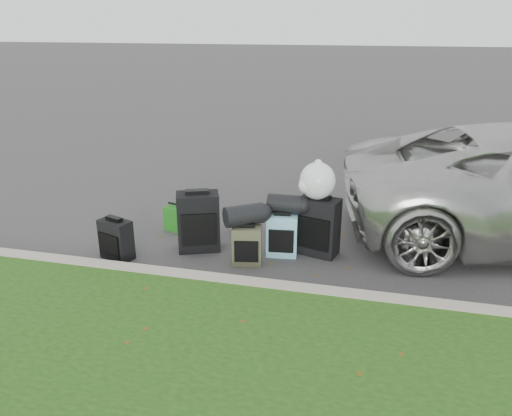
% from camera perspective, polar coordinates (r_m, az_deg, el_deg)
% --- Properties ---
extents(ground, '(120.00, 120.00, 0.00)m').
position_cam_1_polar(ground, '(6.54, 0.44, -5.19)').
color(ground, '#383535').
rests_on(ground, ground).
extents(curb, '(120.00, 0.18, 0.15)m').
position_cam_1_polar(curb, '(5.65, -1.88, -8.80)').
color(curb, '#9E937F').
rests_on(curb, ground).
extents(suitcase_small_black, '(0.46, 0.35, 0.52)m').
position_cam_1_polar(suitcase_small_black, '(6.55, -15.68, -3.49)').
color(suitcase_small_black, black).
rests_on(suitcase_small_black, ground).
extents(suitcase_large_black_left, '(0.62, 0.50, 0.78)m').
position_cam_1_polar(suitcase_large_black_left, '(6.55, -6.59, -1.57)').
color(suitcase_large_black_left, black).
rests_on(suitcase_large_black_left, ground).
extents(suitcase_olive, '(0.39, 0.29, 0.49)m').
position_cam_1_polar(suitcase_olive, '(6.17, -1.04, -4.30)').
color(suitcase_olive, '#373724').
rests_on(suitcase_olive, ground).
extents(suitcase_teal, '(0.41, 0.28, 0.55)m').
position_cam_1_polar(suitcase_teal, '(6.39, 2.97, -3.12)').
color(suitcase_teal, '#5E96AE').
rests_on(suitcase_teal, ground).
extents(suitcase_large_black_right, '(0.57, 0.42, 0.76)m').
position_cam_1_polar(suitcase_large_black_right, '(6.44, 7.15, -2.11)').
color(suitcase_large_black_right, black).
rests_on(suitcase_large_black_right, ground).
extents(tote_green, '(0.36, 0.32, 0.35)m').
position_cam_1_polar(tote_green, '(7.30, -9.02, -1.15)').
color(tote_green, '#1E6D18').
rests_on(tote_green, ground).
extents(tote_navy, '(0.31, 0.26, 0.29)m').
position_cam_1_polar(tote_navy, '(7.12, -1.61, -1.70)').
color(tote_navy, '#19164E').
rests_on(tote_navy, ground).
extents(duffel_left, '(0.54, 0.49, 0.26)m').
position_cam_1_polar(duffel_left, '(6.09, -1.36, -0.81)').
color(duffel_left, black).
rests_on(duffel_left, suitcase_olive).
extents(duffel_right, '(0.44, 0.25, 0.24)m').
position_cam_1_polar(duffel_right, '(6.31, 3.34, 0.46)').
color(duffel_right, black).
rests_on(duffel_right, suitcase_teal).
extents(trash_bag, '(0.45, 0.45, 0.45)m').
position_cam_1_polar(trash_bag, '(6.25, 7.04, 3.09)').
color(trash_bag, white).
rests_on(trash_bag, suitcase_large_black_right).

